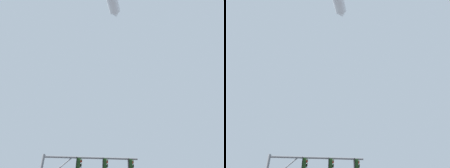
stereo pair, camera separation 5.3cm
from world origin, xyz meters
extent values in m
cylinder|color=slate|center=(-1.41, 8.60, 5.51)|extent=(6.63, 1.19, 0.15)
cube|color=#193814|center=(1.36, 9.04, 4.99)|extent=(0.31, 0.36, 0.90)
cylinder|color=#193814|center=(1.36, 9.04, 5.50)|extent=(0.05, 0.05, 0.12)
cube|color=black|center=(1.22, 9.02, 4.99)|extent=(0.10, 0.46, 1.04)
sphere|color=red|center=(1.50, 9.06, 5.26)|extent=(0.20, 0.20, 0.20)
cylinder|color=#193814|center=(1.57, 9.07, 5.32)|extent=(0.07, 0.21, 0.21)
sphere|color=black|center=(1.50, 9.06, 4.98)|extent=(0.20, 0.20, 0.20)
cylinder|color=#193814|center=(1.57, 9.07, 5.04)|extent=(0.07, 0.21, 0.21)
cube|color=#193814|center=(-0.46, 8.75, 4.99)|extent=(0.31, 0.36, 0.90)
cylinder|color=#193814|center=(-0.46, 8.75, 5.50)|extent=(0.05, 0.05, 0.12)
cube|color=black|center=(-0.59, 8.73, 4.99)|extent=(0.10, 0.46, 1.04)
sphere|color=red|center=(-0.31, 8.77, 5.26)|extent=(0.20, 0.20, 0.20)
cylinder|color=#193814|center=(-0.25, 8.78, 5.32)|extent=(0.07, 0.21, 0.21)
sphere|color=black|center=(-0.31, 8.77, 4.98)|extent=(0.20, 0.20, 0.20)
cylinder|color=#193814|center=(-0.25, 8.78, 5.04)|extent=(0.07, 0.21, 0.21)
cube|color=#193814|center=(-2.27, 8.46, 4.99)|extent=(0.31, 0.36, 0.90)
cylinder|color=#193814|center=(-2.27, 8.46, 5.50)|extent=(0.05, 0.05, 0.12)
cube|color=black|center=(-2.41, 8.44, 4.99)|extent=(0.10, 0.46, 1.04)
sphere|color=red|center=(-2.13, 8.49, 5.26)|extent=(0.20, 0.20, 0.20)
cylinder|color=#193814|center=(-2.06, 8.50, 5.32)|extent=(0.07, 0.21, 0.21)
sphere|color=black|center=(-2.13, 8.49, 4.98)|extent=(0.20, 0.20, 0.20)
cylinder|color=#193814|center=(-2.06, 8.50, 5.04)|extent=(0.07, 0.21, 0.21)
cone|color=white|center=(-0.34, 31.17, 54.67)|extent=(3.35, 2.65, 3.04)
camera|label=1|loc=(1.05, -6.08, 1.25)|focal=32.57mm
camera|label=2|loc=(1.10, -6.08, 1.25)|focal=32.57mm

